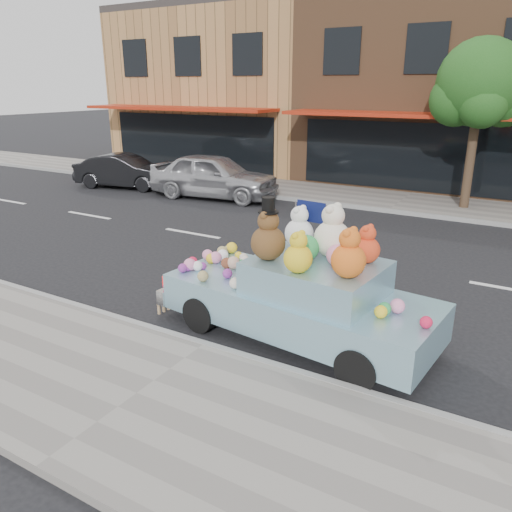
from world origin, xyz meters
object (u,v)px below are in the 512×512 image
Objects in this scene: street_tree at (481,90)px; art_car at (300,291)px; car_silver at (214,176)px; car_dark at (125,171)px.

street_tree reaches higher than art_car.
street_tree is at bearing -80.21° from car_silver.
street_tree is 1.12× the size of art_car.
car_silver is at bearing 138.17° from art_car.
car_dark is at bearing -167.58° from street_tree.
art_car is (7.15, -7.99, 0.01)m from car_silver.
car_silver is at bearing -163.18° from street_tree.
car_dark is (-12.18, -2.68, -3.04)m from street_tree.
art_car is at bearing -136.76° from car_dark.
street_tree reaches higher than car_silver.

